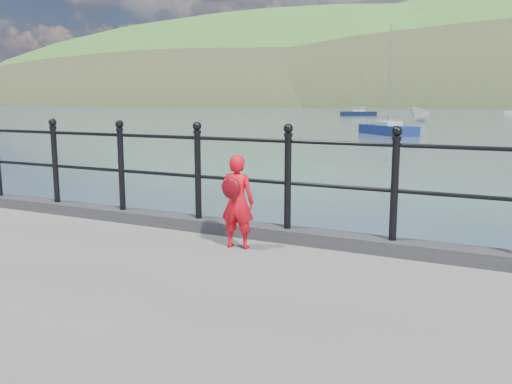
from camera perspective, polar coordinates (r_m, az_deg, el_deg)
The scene contains 7 objects.
ground at distance 6.97m, azimuth -0.93°, elevation -12.27°, with size 600.00×600.00×0.00m, color #2D4251.
kerb at distance 6.51m, azimuth -1.56°, elevation -3.91°, with size 60.00×0.30×0.15m, color #28282B.
railing at distance 6.37m, azimuth -1.60°, elevation 2.65°, with size 18.11×0.11×1.20m.
child at distance 5.87m, azimuth -2.02°, elevation -0.95°, with size 0.41×0.34×1.03m.
launch_white at distance 65.38m, azimuth 16.84°, elevation 7.80°, with size 1.73×4.60×1.78m, color silver.
sailboat_left at distance 89.63m, azimuth 10.71°, elevation 8.10°, with size 5.86×4.09×8.11m.
sailboat_port at distance 42.18m, azimuth 13.67°, elevation 6.36°, with size 5.25×5.26×8.22m.
Camera 1 is at (2.98, -5.73, 2.61)m, focal length 38.00 mm.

